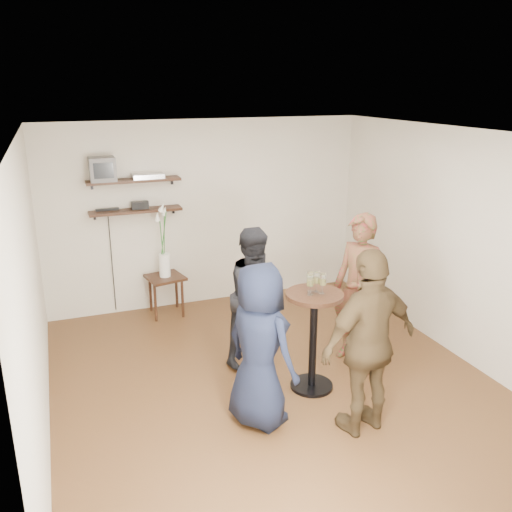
{
  "coord_description": "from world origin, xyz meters",
  "views": [
    {
      "loc": [
        -1.97,
        -4.7,
        3.05
      ],
      "look_at": [
        -0.05,
        0.4,
        1.31
      ],
      "focal_mm": 38.0,
      "sensor_mm": 36.0,
      "label": 1
    }
  ],
  "objects_px": {
    "person_dark": "(256,297)",
    "person_navy": "(260,346)",
    "side_table": "(166,283)",
    "person_brown": "(369,343)",
    "radio": "(140,205)",
    "dvd_deck": "(148,176)",
    "drinks_table": "(313,328)",
    "person_plaid": "(359,290)",
    "crt_monitor": "(102,169)"
  },
  "relations": [
    {
      "from": "person_dark",
      "to": "person_navy",
      "type": "relative_size",
      "value": 1.01
    },
    {
      "from": "side_table",
      "to": "person_brown",
      "type": "xyz_separation_m",
      "value": [
        1.17,
        -3.22,
        0.41
      ]
    },
    {
      "from": "person_navy",
      "to": "person_brown",
      "type": "relative_size",
      "value": 0.9
    },
    {
      "from": "person_navy",
      "to": "person_brown",
      "type": "height_order",
      "value": "person_brown"
    },
    {
      "from": "radio",
      "to": "person_dark",
      "type": "height_order",
      "value": "person_dark"
    },
    {
      "from": "person_navy",
      "to": "person_dark",
      "type": "bearing_deg",
      "value": -46.18
    },
    {
      "from": "dvd_deck",
      "to": "drinks_table",
      "type": "relative_size",
      "value": 0.38
    },
    {
      "from": "side_table",
      "to": "person_brown",
      "type": "bearing_deg",
      "value": -70.01
    },
    {
      "from": "person_plaid",
      "to": "drinks_table",
      "type": "bearing_deg",
      "value": -90.0
    },
    {
      "from": "person_plaid",
      "to": "person_navy",
      "type": "relative_size",
      "value": 1.1
    },
    {
      "from": "person_brown",
      "to": "drinks_table",
      "type": "bearing_deg",
      "value": -90.0
    },
    {
      "from": "radio",
      "to": "person_navy",
      "type": "xyz_separation_m",
      "value": [
        0.55,
        -2.96,
        -0.73
      ]
    },
    {
      "from": "radio",
      "to": "drinks_table",
      "type": "relative_size",
      "value": 0.21
    },
    {
      "from": "dvd_deck",
      "to": "person_navy",
      "type": "distance_m",
      "value": 3.19
    },
    {
      "from": "radio",
      "to": "person_plaid",
      "type": "xyz_separation_m",
      "value": [
        2.01,
        -2.23,
        -0.66
      ]
    },
    {
      "from": "crt_monitor",
      "to": "side_table",
      "type": "distance_m",
      "value": 1.71
    },
    {
      "from": "person_plaid",
      "to": "person_navy",
      "type": "height_order",
      "value": "person_plaid"
    },
    {
      "from": "dvd_deck",
      "to": "person_dark",
      "type": "xyz_separation_m",
      "value": [
        0.82,
        -1.85,
        -1.11
      ]
    },
    {
      "from": "person_brown",
      "to": "dvd_deck",
      "type": "bearing_deg",
      "value": -79.03
    },
    {
      "from": "crt_monitor",
      "to": "person_dark",
      "type": "xyz_separation_m",
      "value": [
        1.38,
        -1.85,
        -1.23
      ]
    },
    {
      "from": "drinks_table",
      "to": "radio",
      "type": "bearing_deg",
      "value": 116.28
    },
    {
      "from": "drinks_table",
      "to": "person_navy",
      "type": "relative_size",
      "value": 0.68
    },
    {
      "from": "crt_monitor",
      "to": "person_plaid",
      "type": "bearing_deg",
      "value": -42.32
    },
    {
      "from": "side_table",
      "to": "crt_monitor",
      "type": "bearing_deg",
      "value": 165.74
    },
    {
      "from": "crt_monitor",
      "to": "side_table",
      "type": "bearing_deg",
      "value": -14.26
    },
    {
      "from": "person_brown",
      "to": "side_table",
      "type": "bearing_deg",
      "value": -79.91
    },
    {
      "from": "person_dark",
      "to": "drinks_table",
      "type": "bearing_deg",
      "value": -90.0
    },
    {
      "from": "side_table",
      "to": "person_dark",
      "type": "height_order",
      "value": "person_dark"
    },
    {
      "from": "side_table",
      "to": "person_dark",
      "type": "bearing_deg",
      "value": -67.55
    },
    {
      "from": "side_table",
      "to": "person_dark",
      "type": "xyz_separation_m",
      "value": [
        0.69,
        -1.68,
        0.33
      ]
    },
    {
      "from": "crt_monitor",
      "to": "drinks_table",
      "type": "relative_size",
      "value": 0.3
    },
    {
      "from": "crt_monitor",
      "to": "side_table",
      "type": "relative_size",
      "value": 0.58
    },
    {
      "from": "dvd_deck",
      "to": "side_table",
      "type": "relative_size",
      "value": 0.72
    },
    {
      "from": "crt_monitor",
      "to": "drinks_table",
      "type": "height_order",
      "value": "crt_monitor"
    },
    {
      "from": "radio",
      "to": "person_navy",
      "type": "relative_size",
      "value": 0.14
    },
    {
      "from": "person_dark",
      "to": "person_navy",
      "type": "height_order",
      "value": "person_dark"
    },
    {
      "from": "dvd_deck",
      "to": "radio",
      "type": "distance_m",
      "value": 0.4
    },
    {
      "from": "person_navy",
      "to": "person_brown",
      "type": "bearing_deg",
      "value": -143.51
    },
    {
      "from": "dvd_deck",
      "to": "drinks_table",
      "type": "height_order",
      "value": "dvd_deck"
    },
    {
      "from": "person_dark",
      "to": "person_brown",
      "type": "relative_size",
      "value": 0.91
    },
    {
      "from": "dvd_deck",
      "to": "side_table",
      "type": "xyz_separation_m",
      "value": [
        0.12,
        -0.17,
        -1.44
      ]
    },
    {
      "from": "side_table",
      "to": "person_plaid",
      "type": "relative_size",
      "value": 0.32
    },
    {
      "from": "crt_monitor",
      "to": "person_dark",
      "type": "distance_m",
      "value": 2.61
    },
    {
      "from": "person_brown",
      "to": "person_navy",
      "type": "bearing_deg",
      "value": -36.49
    },
    {
      "from": "radio",
      "to": "drinks_table",
      "type": "height_order",
      "value": "radio"
    },
    {
      "from": "dvd_deck",
      "to": "person_plaid",
      "type": "relative_size",
      "value": 0.23
    },
    {
      "from": "crt_monitor",
      "to": "person_plaid",
      "type": "height_order",
      "value": "crt_monitor"
    },
    {
      "from": "person_navy",
      "to": "radio",
      "type": "bearing_deg",
      "value": -16.34
    },
    {
      "from": "person_plaid",
      "to": "person_brown",
      "type": "xyz_separation_m",
      "value": [
        -0.59,
        -1.16,
        0.01
      ]
    },
    {
      "from": "crt_monitor",
      "to": "person_plaid",
      "type": "relative_size",
      "value": 0.19
    }
  ]
}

